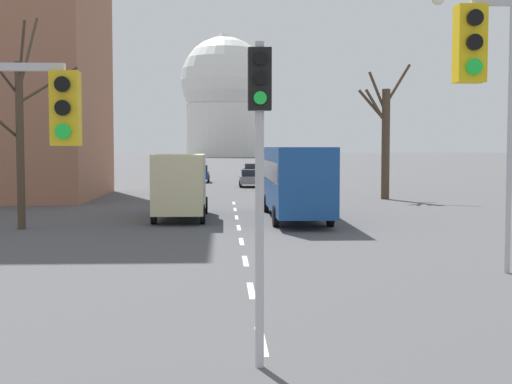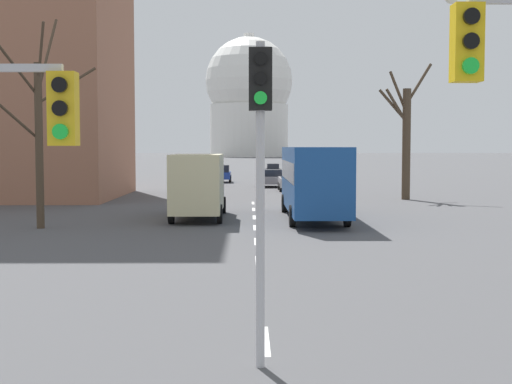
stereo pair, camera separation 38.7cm
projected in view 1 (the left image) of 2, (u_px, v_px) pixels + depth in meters
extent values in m
cube|color=silver|center=(261.00, 341.00, 12.83)|extent=(0.16, 2.00, 0.01)
cube|color=silver|center=(251.00, 290.00, 17.32)|extent=(0.16, 2.00, 0.01)
cube|color=silver|center=(245.00, 261.00, 21.81)|extent=(0.16, 2.00, 0.01)
cube|color=silver|center=(241.00, 241.00, 26.29)|extent=(0.16, 2.00, 0.01)
cube|color=silver|center=(239.00, 228.00, 30.78)|extent=(0.16, 2.00, 0.01)
cube|color=silver|center=(237.00, 217.00, 35.26)|extent=(0.16, 2.00, 0.01)
cube|color=silver|center=(235.00, 209.00, 39.75)|extent=(0.16, 2.00, 0.01)
cube|color=silver|center=(234.00, 203.00, 44.24)|extent=(0.16, 2.00, 0.01)
cube|color=yellow|center=(470.00, 44.00, 8.91)|extent=(0.36, 0.28, 0.96)
cylinder|color=black|center=(475.00, 18.00, 8.72)|extent=(0.20, 0.06, 0.20)
cylinder|color=black|center=(475.00, 42.00, 8.74)|extent=(0.20, 0.06, 0.20)
cylinder|color=green|center=(474.00, 67.00, 8.76)|extent=(0.20, 0.06, 0.20)
cylinder|color=#B2B2B7|center=(260.00, 207.00, 11.15)|extent=(0.14, 0.14, 5.12)
cube|color=black|center=(260.00, 79.00, 11.02)|extent=(0.36, 0.28, 0.96)
cylinder|color=black|center=(260.00, 59.00, 10.83)|extent=(0.20, 0.06, 0.20)
cylinder|color=black|center=(260.00, 78.00, 10.85)|extent=(0.20, 0.06, 0.20)
cylinder|color=green|center=(260.00, 98.00, 10.87)|extent=(0.20, 0.06, 0.20)
cube|color=gold|center=(66.00, 109.00, 9.19)|extent=(0.36, 0.28, 0.96)
cylinder|color=black|center=(62.00, 84.00, 9.01)|extent=(0.20, 0.06, 0.20)
cylinder|color=black|center=(63.00, 108.00, 9.02)|extent=(0.20, 0.06, 0.20)
cylinder|color=green|center=(63.00, 131.00, 9.04)|extent=(0.20, 0.06, 0.20)
cylinder|color=#B2B2B7|center=(510.00, 134.00, 19.49)|extent=(0.16, 0.16, 7.66)
cube|color=navy|center=(200.00, 175.00, 69.99)|extent=(1.74, 3.92, 0.66)
cube|color=#1E232D|center=(200.00, 169.00, 69.75)|extent=(1.48, 1.88, 0.70)
cylinder|color=black|center=(192.00, 178.00, 71.19)|extent=(0.18, 0.71, 0.71)
cylinder|color=black|center=(209.00, 178.00, 71.26)|extent=(0.18, 0.71, 0.71)
cylinder|color=black|center=(191.00, 179.00, 68.76)|extent=(0.18, 0.71, 0.71)
cylinder|color=black|center=(208.00, 179.00, 68.84)|extent=(0.18, 0.71, 0.71)
cube|color=silver|center=(184.00, 179.00, 64.04)|extent=(1.64, 4.11, 0.59)
cube|color=#1E232D|center=(184.00, 172.00, 63.80)|extent=(1.39, 1.97, 0.60)
cylinder|color=black|center=(177.00, 181.00, 65.30)|extent=(0.18, 0.68, 0.68)
cylinder|color=black|center=(193.00, 181.00, 65.37)|extent=(0.18, 0.68, 0.68)
cylinder|color=black|center=(175.00, 183.00, 62.75)|extent=(0.18, 0.68, 0.68)
cylinder|color=black|center=(192.00, 183.00, 62.83)|extent=(0.18, 0.68, 0.68)
cube|color=#B7B7BC|center=(269.00, 182.00, 56.68)|extent=(1.64, 4.51, 0.71)
cube|color=#1E232D|center=(269.00, 174.00, 56.41)|extent=(1.39, 2.17, 0.64)
cylinder|color=black|center=(258.00, 186.00, 58.06)|extent=(0.18, 0.69, 0.69)
cylinder|color=black|center=(277.00, 185.00, 58.13)|extent=(0.18, 0.69, 0.69)
cylinder|color=black|center=(260.00, 187.00, 55.27)|extent=(0.18, 0.69, 0.69)
cylinder|color=black|center=(280.00, 187.00, 55.34)|extent=(0.18, 0.69, 0.69)
cube|color=slate|center=(250.00, 180.00, 62.28)|extent=(1.83, 4.11, 0.63)
cube|color=#1E232D|center=(250.00, 173.00, 62.04)|extent=(1.56, 1.97, 0.58)
cylinder|color=black|center=(240.00, 183.00, 63.53)|extent=(0.18, 0.61, 0.61)
cylinder|color=black|center=(259.00, 183.00, 63.61)|extent=(0.18, 0.61, 0.61)
cylinder|color=black|center=(241.00, 184.00, 60.99)|extent=(0.18, 0.61, 0.61)
cylinder|color=black|center=(261.00, 184.00, 61.07)|extent=(0.18, 0.61, 0.61)
cube|color=black|center=(251.00, 171.00, 84.73)|extent=(1.64, 4.45, 0.58)
cube|color=#1E232D|center=(251.00, 166.00, 84.47)|extent=(1.39, 2.13, 0.58)
cylinder|color=black|center=(244.00, 173.00, 86.08)|extent=(0.18, 0.69, 0.69)
cylinder|color=black|center=(256.00, 173.00, 86.15)|extent=(0.18, 0.69, 0.69)
cylinder|color=black|center=(244.00, 174.00, 83.33)|extent=(0.18, 0.69, 0.69)
cylinder|color=black|center=(258.00, 174.00, 83.41)|extent=(0.18, 0.69, 0.69)
cube|color=#19478C|center=(296.00, 178.00, 34.31)|extent=(2.50, 10.80, 3.00)
cube|color=black|center=(296.00, 171.00, 34.28)|extent=(2.52, 10.26, 0.90)
cylinder|color=black|center=(266.00, 203.00, 38.11)|extent=(0.26, 0.96, 0.96)
cylinder|color=black|center=(311.00, 203.00, 38.23)|extent=(0.26, 0.96, 0.96)
cylinder|color=black|center=(276.00, 216.00, 31.12)|extent=(0.26, 0.96, 0.96)
cylinder|color=black|center=(330.00, 216.00, 31.23)|extent=(0.26, 0.96, 0.96)
cube|color=#333842|center=(184.00, 185.00, 37.20)|extent=(2.20, 2.00, 2.10)
cube|color=beige|center=(180.00, 183.00, 33.59)|extent=(2.30, 5.20, 2.70)
cylinder|color=black|center=(163.00, 205.00, 37.21)|extent=(0.24, 0.88, 0.88)
cylinder|color=black|center=(205.00, 205.00, 37.31)|extent=(0.24, 0.88, 0.88)
cylinder|color=black|center=(154.00, 214.00, 32.20)|extent=(0.24, 0.88, 0.88)
cylinder|color=black|center=(203.00, 214.00, 32.30)|extent=(0.24, 0.88, 0.88)
cylinder|color=#473828|center=(20.00, 146.00, 30.01)|extent=(0.33, 0.33, 7.06)
cylinder|color=#473828|center=(22.00, 51.00, 29.24)|extent=(0.69, 1.19, 2.37)
cylinder|color=#473828|center=(48.00, 85.00, 30.08)|extent=(2.43, 0.55, 1.62)
cylinder|color=#473828|center=(28.00, 53.00, 30.68)|extent=(0.44, 1.94, 3.37)
cylinder|color=#473828|center=(386.00, 144.00, 47.42)|extent=(0.55, 0.55, 7.33)
cylinder|color=#473828|center=(378.00, 93.00, 47.66)|extent=(1.11, 1.16, 2.92)
cylinder|color=#473828|center=(398.00, 84.00, 47.46)|extent=(1.85, 0.73, 2.75)
cylinder|color=#473828|center=(372.00, 106.00, 47.35)|extent=(1.92, 0.49, 2.24)
cylinder|color=#473828|center=(376.00, 106.00, 47.15)|extent=(1.56, 0.35, 2.32)
cylinder|color=#473828|center=(386.00, 115.00, 48.52)|extent=(0.70, 2.59, 3.15)
cylinder|color=silver|center=(224.00, 131.00, 253.29)|extent=(27.71, 27.71, 18.48)
sphere|color=silver|center=(224.00, 81.00, 252.16)|extent=(30.79, 30.79, 30.79)
cylinder|color=silver|center=(224.00, 41.00, 251.29)|extent=(3.70, 3.70, 5.39)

